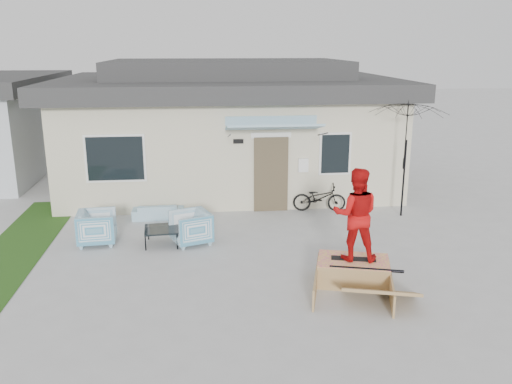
{
  "coord_description": "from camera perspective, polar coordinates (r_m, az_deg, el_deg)",
  "views": [
    {
      "loc": [
        -0.94,
        -9.84,
        4.55
      ],
      "look_at": [
        0.3,
        1.8,
        1.3
      ],
      "focal_mm": 37.5,
      "sensor_mm": 36.0,
      "label": 1
    }
  ],
  "objects": [
    {
      "name": "skateboard",
      "position": [
        10.75,
        10.36,
        -6.96
      ],
      "size": [
        0.89,
        0.42,
        0.05
      ],
      "primitive_type": "cube",
      "rotation": [
        0.0,
        0.0,
        -0.25
      ],
      "color": "black",
      "rests_on": "skate_ramp"
    },
    {
      "name": "patio_umbrella",
      "position": [
        14.8,
        15.66,
        4.03
      ],
      "size": [
        2.07,
        1.91,
        2.2
      ],
      "color": "black",
      "rests_on": "ground"
    },
    {
      "name": "armchair_left",
      "position": [
        13.09,
        -16.61,
        -3.47
      ],
      "size": [
        0.87,
        0.91,
        0.88
      ],
      "primitive_type": "imported",
      "rotation": [
        0.0,
        0.0,
        1.65
      ],
      "color": "teal",
      "rests_on": "ground"
    },
    {
      "name": "ground",
      "position": [
        10.88,
        -0.58,
        -9.2
      ],
      "size": [
        90.0,
        90.0,
        0.0
      ],
      "primitive_type": "plane",
      "color": "#A9A9A9",
      "rests_on": "ground"
    },
    {
      "name": "loveseat",
      "position": [
        14.63,
        -10.41,
        -1.78
      ],
      "size": [
        1.37,
        0.41,
        0.53
      ],
      "primitive_type": "imported",
      "rotation": [
        0.0,
        0.0,
        3.15
      ],
      "color": "teal",
      "rests_on": "ground"
    },
    {
      "name": "skate_ramp",
      "position": [
        10.81,
        10.29,
        -8.31
      ],
      "size": [
        1.82,
        2.14,
        0.46
      ],
      "primitive_type": null,
      "rotation": [
        0.0,
        0.0,
        -0.27
      ],
      "color": "#9D7949",
      "rests_on": "ground"
    },
    {
      "name": "bicycle",
      "position": [
        15.06,
        6.78,
        -0.3
      ],
      "size": [
        1.53,
        0.72,
        0.94
      ],
      "primitive_type": "imported",
      "rotation": [
        0.0,
        0.0,
        1.43
      ],
      "color": "black",
      "rests_on": "ground"
    },
    {
      "name": "grass_strip",
      "position": [
        13.38,
        -24.36,
        -5.8
      ],
      "size": [
        1.4,
        8.0,
        0.01
      ],
      "primitive_type": "cube",
      "color": "#1D4113",
      "rests_on": "ground"
    },
    {
      "name": "coffee_table",
      "position": [
        12.76,
        -9.96,
        -4.67
      ],
      "size": [
        0.86,
        0.86,
        0.4
      ],
      "primitive_type": "cube",
      "rotation": [
        0.0,
        0.0,
        0.08
      ],
      "color": "black",
      "rests_on": "ground"
    },
    {
      "name": "armchair_right",
      "position": [
        12.64,
        -7.0,
        -3.62
      ],
      "size": [
        1.03,
        1.06,
        0.86
      ],
      "primitive_type": "imported",
      "rotation": [
        0.0,
        0.0,
        -1.22
      ],
      "color": "teal",
      "rests_on": "ground"
    },
    {
      "name": "skater",
      "position": [
        10.43,
        10.6,
        -2.18
      ],
      "size": [
        1.02,
        0.87,
        1.83
      ],
      "primitive_type": "imported",
      "rotation": [
        0.0,
        0.0,
        2.92
      ],
      "color": "red",
      "rests_on": "skateboard"
    },
    {
      "name": "house",
      "position": [
        18.05,
        -3.05,
        7.18
      ],
      "size": [
        10.8,
        8.49,
        4.1
      ],
      "color": "beige",
      "rests_on": "ground"
    }
  ]
}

